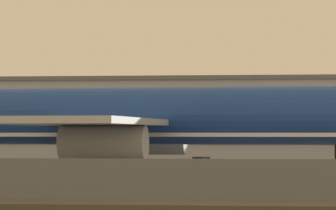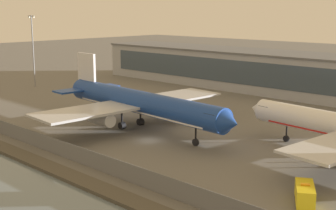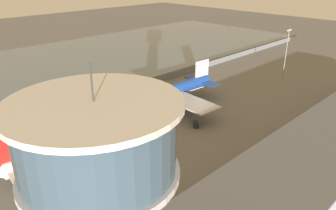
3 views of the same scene
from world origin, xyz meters
name	(u,v)px [view 2 (image 2 of 3)]	position (x,y,z in m)	size (l,w,h in m)	color
ground_plane	(149,140)	(0.00, 0.00, 0.00)	(500.00, 500.00, 0.00)	#66635E
shoreline_seawall	(48,167)	(0.00, -20.50, 0.25)	(320.00, 3.00, 0.50)	#474238
perimeter_fence	(73,153)	(0.00, -16.00, 1.31)	(280.00, 0.10, 2.62)	slate
cargo_jet_blue	(138,103)	(-7.29, 4.17, 5.16)	(47.50, 40.95, 13.53)	#193D93
baggage_tug	(210,114)	(-3.50, 21.43, 0.81)	(3.35, 3.43, 1.80)	#1E2328
ops_van	(305,194)	(33.18, -6.32, 1.28)	(4.50, 5.53, 2.48)	yellow
terminal_building	(269,72)	(-12.42, 58.69, 5.55)	(116.70, 18.31, 11.09)	#9EA3AD
apron_light_mast_apron_west	(33,47)	(-66.81, 16.94, 11.80)	(3.20, 0.40, 21.04)	gray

